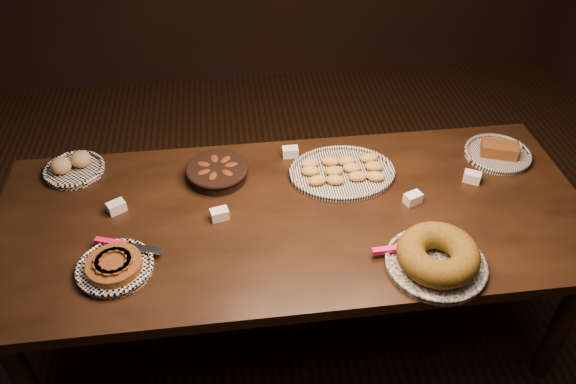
{
  "coord_description": "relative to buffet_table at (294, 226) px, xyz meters",
  "views": [
    {
      "loc": [
        -0.23,
        -1.65,
        2.29
      ],
      "look_at": [
        -0.02,
        0.05,
        0.82
      ],
      "focal_mm": 35.0,
      "sensor_mm": 36.0,
      "label": 1
    }
  ],
  "objects": [
    {
      "name": "ground",
      "position": [
        0.0,
        0.0,
        -0.68
      ],
      "size": [
        5.0,
        5.0,
        0.0
      ],
      "primitive_type": "plane",
      "color": "black",
      "rests_on": "ground"
    },
    {
      "name": "buffet_table",
      "position": [
        0.0,
        0.0,
        0.0
      ],
      "size": [
        2.4,
        1.0,
        0.75
      ],
      "color": "black",
      "rests_on": "ground"
    },
    {
      "name": "apple_tart_plate",
      "position": [
        -0.68,
        -0.22,
        0.09
      ],
      "size": [
        0.31,
        0.29,
        0.05
      ],
      "rotation": [
        0.0,
        0.0,
        -0.21
      ],
      "color": "white",
      "rests_on": "buffet_table"
    },
    {
      "name": "madeleine_platter",
      "position": [
        0.24,
        0.22,
        0.09
      ],
      "size": [
        0.46,
        0.37,
        0.05
      ],
      "rotation": [
        0.0,
        0.0,
        0.4
      ],
      "color": "black",
      "rests_on": "buffet_table"
    },
    {
      "name": "bundt_cake_plate",
      "position": [
        0.47,
        -0.35,
        0.12
      ],
      "size": [
        0.41,
        0.38,
        0.11
      ],
      "rotation": [
        0.0,
        0.0,
        0.37
      ],
      "color": "black",
      "rests_on": "buffet_table"
    },
    {
      "name": "croissant_basket",
      "position": [
        -0.3,
        0.26,
        0.11
      ],
      "size": [
        0.29,
        0.29,
        0.07
      ],
      "rotation": [
        0.0,
        0.0,
        -0.21
      ],
      "color": "black",
      "rests_on": "buffet_table"
    },
    {
      "name": "bread_roll_plate",
      "position": [
        -0.92,
        0.38,
        0.1
      ],
      "size": [
        0.26,
        0.26,
        0.08
      ],
      "rotation": [
        0.0,
        0.0,
        0.29
      ],
      "color": "white",
      "rests_on": "buffet_table"
    },
    {
      "name": "loaf_plate",
      "position": [
        0.97,
        0.26,
        0.09
      ],
      "size": [
        0.3,
        0.3,
        0.07
      ],
      "rotation": [
        0.0,
        0.0,
        -0.35
      ],
      "color": "black",
      "rests_on": "buffet_table"
    },
    {
      "name": "tent_cards",
      "position": [
        0.06,
        0.12,
        0.1
      ],
      "size": [
        1.57,
        0.44,
        0.04
      ],
      "color": "white",
      "rests_on": "buffet_table"
    }
  ]
}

